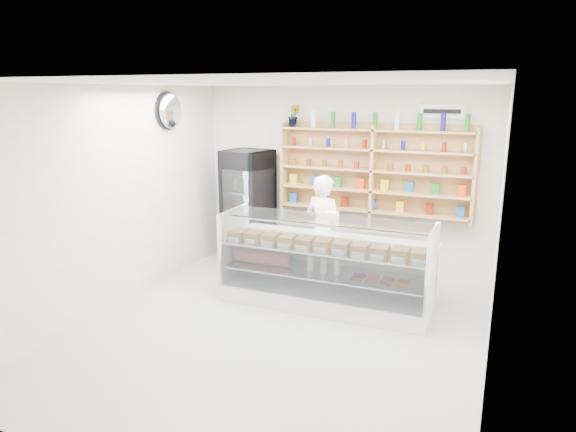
% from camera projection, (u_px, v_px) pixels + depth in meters
% --- Properties ---
extents(room, '(5.00, 5.00, 5.00)m').
position_uv_depth(room, '(276.00, 215.00, 5.61)').
color(room, '#B0B0B5').
rests_on(room, ground).
extents(display_counter, '(2.70, 0.81, 1.18)m').
position_uv_depth(display_counter, '(325.00, 281.00, 6.62)').
color(display_counter, white).
rests_on(display_counter, floor).
extents(shop_worker, '(0.67, 0.53, 1.61)m').
position_uv_depth(shop_worker, '(323.00, 231.00, 7.23)').
color(shop_worker, white).
rests_on(shop_worker, floor).
extents(drinks_cooler, '(0.76, 0.74, 1.83)m').
position_uv_depth(drinks_cooler, '(248.00, 208.00, 8.13)').
color(drinks_cooler, black).
rests_on(drinks_cooler, floor).
extents(wall_shelving, '(2.84, 0.28, 1.33)m').
position_uv_depth(wall_shelving, '(373.00, 171.00, 7.47)').
color(wall_shelving, tan).
rests_on(wall_shelving, back_wall).
extents(potted_plant, '(0.20, 0.17, 0.33)m').
position_uv_depth(potted_plant, '(294.00, 116.00, 7.76)').
color(potted_plant, '#1E6626').
rests_on(potted_plant, wall_shelving).
extents(security_mirror, '(0.15, 0.50, 0.50)m').
position_uv_depth(security_mirror, '(171.00, 111.00, 7.25)').
color(security_mirror, silver).
rests_on(security_mirror, left_wall).
extents(wall_sign, '(0.62, 0.03, 0.20)m').
position_uv_depth(wall_sign, '(442.00, 111.00, 7.04)').
color(wall_sign, white).
rests_on(wall_sign, back_wall).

